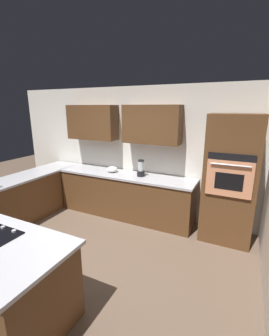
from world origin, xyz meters
name	(u,v)px	position (x,y,z in m)	size (l,w,h in m)	color
ground_plane	(75,265)	(0.00, 0.00, 0.00)	(14.00, 14.00, 0.00)	brown
wall_back	(133,145)	(0.07, -2.04, 1.45)	(6.00, 0.44, 2.60)	white
lower_cabinets_back	(125,196)	(0.10, -1.72, 0.43)	(2.80, 0.60, 0.86)	brown
countertop_back	(125,175)	(0.10, -1.72, 0.88)	(2.84, 0.64, 0.04)	#B2B2B7
lower_cabinets_side	(18,202)	(1.82, -0.55, 0.43)	(0.60, 2.90, 0.86)	brown
countertop_side	(15,180)	(1.82, -0.55, 0.88)	(0.64, 2.94, 0.04)	#B2B2B7
wall_oven	(230,180)	(-1.85, -1.72, 1.06)	(0.80, 0.66, 2.11)	brown
blender	(141,169)	(-0.25, -1.73, 1.04)	(0.15, 0.15, 0.33)	black
mixing_bowl	(112,169)	(0.40, -1.73, 0.96)	(0.22, 0.22, 0.12)	white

